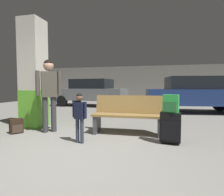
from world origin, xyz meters
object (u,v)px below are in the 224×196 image
(parked_car_near, at_px, (195,94))
(structural_pillar, at_px, (34,74))
(adult, at_px, (49,88))
(parked_car_far, at_px, (90,92))
(bench, at_px, (128,115))
(backpack_dark_floor, at_px, (16,126))
(backpack_bright, at_px, (171,104))
(child, at_px, (80,113))
(suitcase, at_px, (170,127))

(parked_car_near, bearing_deg, structural_pillar, -140.72)
(adult, height_order, parked_car_far, adult)
(bench, height_order, adult, adult)
(bench, bearing_deg, backpack_dark_floor, -167.26)
(structural_pillar, xyz_separation_m, parked_car_near, (4.86, 3.97, -0.63))
(bench, distance_m, backpack_bright, 1.12)
(child, bearing_deg, adult, 149.18)
(child, height_order, backpack_dark_floor, child)
(structural_pillar, height_order, parked_car_far, structural_pillar)
(backpack_bright, bearing_deg, parked_car_far, 122.32)
(adult, bearing_deg, bench, 8.58)
(adult, height_order, parked_car_near, adult)
(child, height_order, parked_car_near, parked_car_near)
(child, bearing_deg, parked_car_near, 58.88)
(backpack_bright, bearing_deg, child, -168.31)
(structural_pillar, relative_size, parked_car_near, 0.67)
(parked_car_far, bearing_deg, suitcase, -57.67)
(bench, relative_size, parked_car_far, 0.38)
(parked_car_far, bearing_deg, backpack_dark_floor, -85.76)
(backpack_bright, height_order, parked_car_near, parked_car_near)
(bench, xyz_separation_m, parked_car_far, (-3.01, 5.63, 0.36))
(structural_pillar, xyz_separation_m, backpack_bright, (3.51, -0.73, -0.66))
(backpack_dark_floor, relative_size, parked_car_near, 0.08)
(backpack_bright, xyz_separation_m, parked_car_far, (-3.92, 6.19, 0.03))
(structural_pillar, distance_m, backpack_bright, 3.65)
(backpack_bright, xyz_separation_m, child, (-1.71, -0.35, -0.18))
(structural_pillar, height_order, backpack_bright, structural_pillar)
(bench, distance_m, backpack_dark_floor, 2.62)
(structural_pillar, bearing_deg, suitcase, -11.69)
(bench, height_order, child, child)
(adult, relative_size, parked_car_near, 0.40)
(structural_pillar, height_order, parked_car_near, structural_pillar)
(suitcase, height_order, backpack_dark_floor, suitcase)
(child, relative_size, parked_car_near, 0.23)
(backpack_dark_floor, bearing_deg, suitcase, 0.30)
(adult, relative_size, backpack_dark_floor, 5.10)
(suitcase, height_order, parked_car_near, parked_car_near)
(backpack_dark_floor, height_order, parked_car_near, parked_car_near)
(child, height_order, parked_car_far, parked_car_far)
(adult, bearing_deg, parked_car_far, 101.00)
(parked_car_near, bearing_deg, backpack_dark_floor, -135.49)
(backpack_bright, xyz_separation_m, parked_car_near, (1.34, 4.70, 0.03))
(child, bearing_deg, parked_car_far, 108.64)
(backpack_bright, distance_m, child, 1.75)
(suitcase, distance_m, adult, 2.88)
(backpack_bright, xyz_separation_m, adult, (-2.77, 0.28, 0.30))
(bench, bearing_deg, backpack_bright, -31.47)
(child, bearing_deg, backpack_bright, 11.69)
(bench, xyz_separation_m, suitcase, (0.91, -0.56, -0.12))
(structural_pillar, relative_size, parked_car_far, 0.68)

